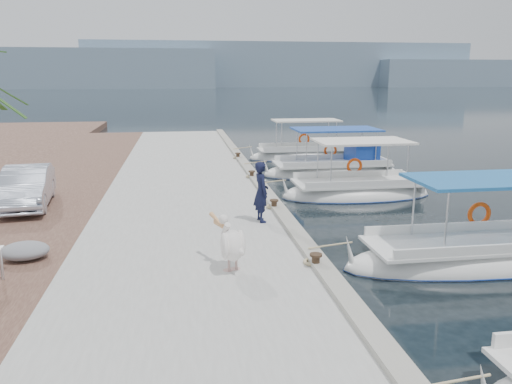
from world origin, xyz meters
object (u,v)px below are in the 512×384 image
(fisherman, at_px, (261,192))
(parked_car, at_px, (27,187))
(fishing_caique_b, at_px, (489,258))
(pelican, at_px, (232,244))
(fishing_caique_e, at_px, (303,156))
(fishing_caique_d, at_px, (333,171))
(fishing_caique_c, at_px, (356,193))

(fisherman, bearing_deg, parked_car, 59.78)
(fishing_caique_b, height_order, pelican, fishing_caique_b)
(fishing_caique_e, bearing_deg, fishing_caique_d, -86.42)
(fishing_caique_e, relative_size, parked_car, 1.59)
(fisherman, height_order, parked_car, fisherman)
(fishing_caique_c, relative_size, fishing_caique_e, 0.96)
(fishing_caique_c, height_order, pelican, fishing_caique_c)
(fishing_caique_d, relative_size, pelican, 4.47)
(fishing_caique_c, distance_m, pelican, 10.08)
(parked_car, bearing_deg, pelican, -54.27)
(parked_car, bearing_deg, fisherman, -28.65)
(fishing_caique_c, xyz_separation_m, fishing_caique_e, (0.12, 9.31, 0.00))
(parked_car, bearing_deg, fishing_caique_e, 35.32)
(fishing_caique_c, bearing_deg, fishing_caique_b, -83.50)
(fishing_caique_e, xyz_separation_m, fisherman, (-4.70, -13.86, 1.26))
(pelican, xyz_separation_m, fisherman, (1.24, 3.62, 0.29))
(fisherman, bearing_deg, pelican, 152.16)
(fishing_caique_b, bearing_deg, fishing_caique_c, 96.50)
(pelican, bearing_deg, fishing_caique_c, 54.53)
(fishing_caique_c, xyz_separation_m, parked_car, (-11.85, -1.71, 1.03))
(fishing_caique_e, height_order, fisherman, fisherman)
(fishing_caique_e, relative_size, pelican, 4.20)
(fisherman, relative_size, parked_car, 0.45)
(pelican, bearing_deg, fishing_caique_e, 71.22)
(fisherman, distance_m, parked_car, 7.81)
(fishing_caique_b, distance_m, fishing_caique_d, 11.91)
(parked_car, bearing_deg, fishing_caique_b, -31.72)
(fishing_caique_c, height_order, fishing_caique_e, same)
(pelican, bearing_deg, fishing_caique_b, 5.90)
(fishing_caique_d, xyz_separation_m, parked_car, (-12.28, -6.13, 0.96))
(fisherman, bearing_deg, fishing_caique_d, -38.05)
(fishing_caique_b, bearing_deg, fishing_caique_e, 92.50)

